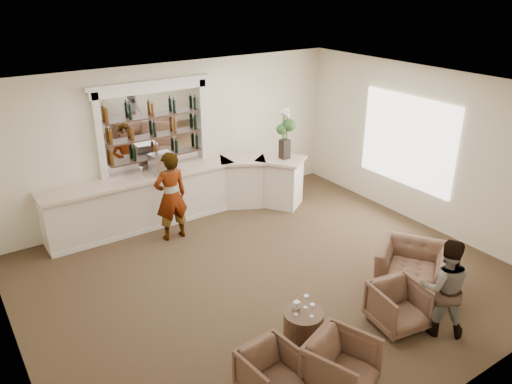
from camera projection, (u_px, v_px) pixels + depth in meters
ground at (267, 278)px, 8.82m from camera, size 8.00×8.00×0.00m
room_shell at (252, 140)px, 8.52m from camera, size 8.04×7.02×3.32m
bar_counter at (181, 194)px, 10.79m from camera, size 5.72×1.80×1.14m
back_bar_alcove at (154, 127)px, 10.35m from camera, size 2.64×0.25×3.00m
cocktail_table at (303, 327)px, 7.19m from camera, size 0.57×0.57×0.50m
sommelier at (171, 196)px, 9.83m from camera, size 0.68×0.46×1.83m
guest at (444, 287)px, 7.21m from camera, size 0.94×0.93×1.53m
armchair_left at (271, 372)px, 6.27m from camera, size 0.76×0.78×0.65m
armchair_center at (341, 366)px, 6.30m from camera, size 1.02×1.04×0.74m
armchair_right at (398, 306)px, 7.49m from camera, size 0.86×0.88×0.70m
armchair_far at (412, 268)px, 8.40m from camera, size 1.51×1.55×0.77m
espresso_machine at (162, 163)px, 10.33m from camera, size 0.49×0.43×0.41m
flower_vase at (285, 130)px, 10.98m from camera, size 0.30×0.30×1.15m
wine_glass_bar_left at (141, 172)px, 10.13m from camera, size 0.07×0.07×0.21m
wine_glass_bar_right at (163, 168)px, 10.38m from camera, size 0.07×0.07×0.21m
wine_glass_tbl_a at (296, 309)px, 7.01m from camera, size 0.07×0.07×0.21m
wine_glass_tbl_b at (306, 302)px, 7.16m from camera, size 0.07×0.07×0.21m
wine_glass_tbl_c at (312, 310)px, 6.97m from camera, size 0.07×0.07×0.21m
napkin_holder at (297, 305)px, 7.17m from camera, size 0.08×0.08×0.12m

